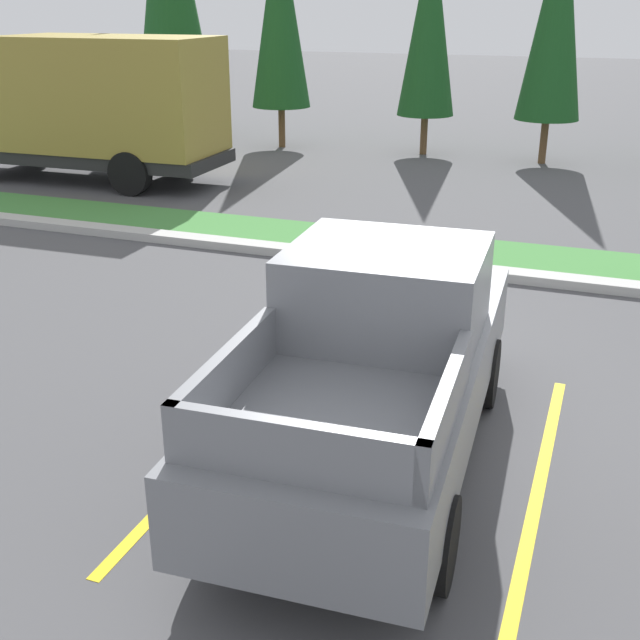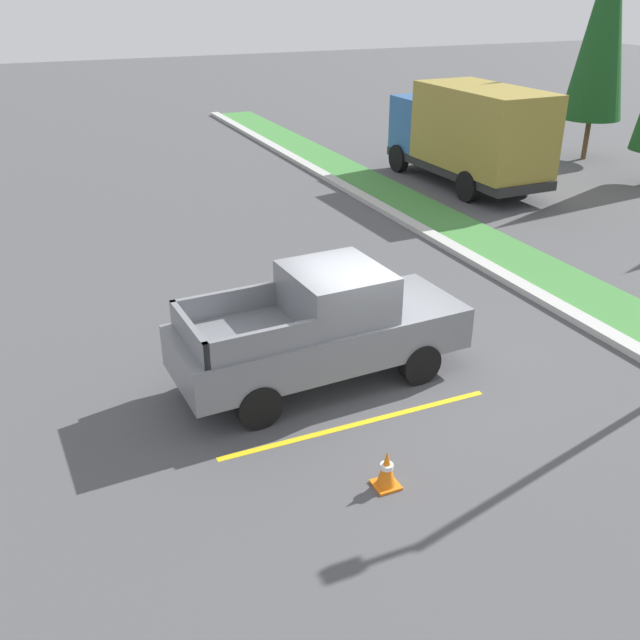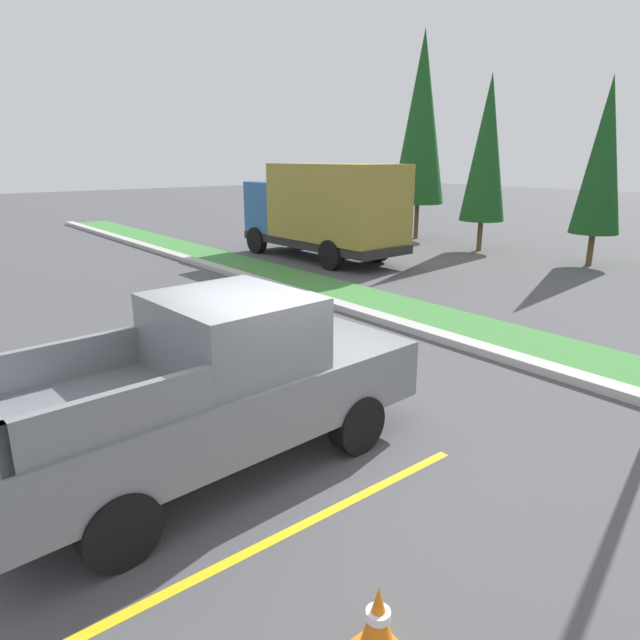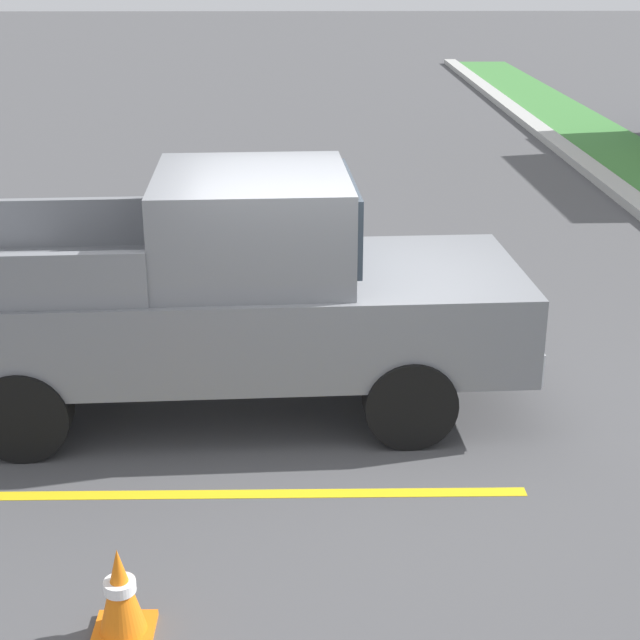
# 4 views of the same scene
# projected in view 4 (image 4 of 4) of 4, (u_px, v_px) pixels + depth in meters

# --- Properties ---
(ground_plane) EXTENTS (120.00, 120.00, 0.00)m
(ground_plane) POSITION_uv_depth(u_px,v_px,m) (335.00, 420.00, 8.30)
(ground_plane) COLOR #4C4C4F
(parking_line_near) EXTENTS (0.12, 4.80, 0.01)m
(parking_line_near) POSITION_uv_depth(u_px,v_px,m) (235.00, 338.00, 10.05)
(parking_line_near) COLOR yellow
(parking_line_near) RESTS_ON ground
(parking_line_far) EXTENTS (0.12, 4.80, 0.01)m
(parking_line_far) POSITION_uv_depth(u_px,v_px,m) (207.00, 494.00, 7.16)
(parking_line_far) COLOR yellow
(parking_line_far) RESTS_ON ground
(pickup_truck_main) EXTENTS (2.18, 5.32, 2.10)m
(pickup_truck_main) POSITION_uv_depth(u_px,v_px,m) (225.00, 295.00, 8.23)
(pickup_truck_main) COLOR black
(pickup_truck_main) RESTS_ON ground
(traffic_cone) EXTENTS (0.36, 0.36, 0.60)m
(traffic_cone) POSITION_uv_depth(u_px,v_px,m) (120.00, 594.00, 5.59)
(traffic_cone) COLOR orange
(traffic_cone) RESTS_ON ground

